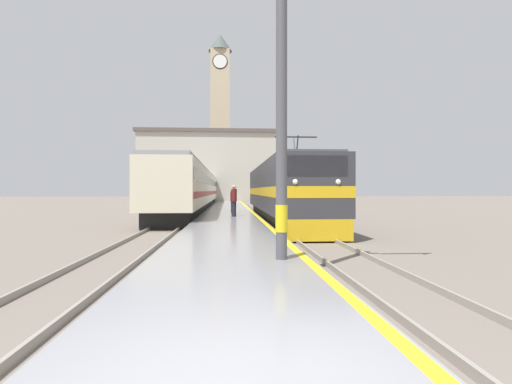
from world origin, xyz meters
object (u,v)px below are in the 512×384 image
Objects in this scene: person_on_platform at (234,200)px; catenary_mast at (285,65)px; second_waiting_passenger at (233,200)px; clock_tower at (220,114)px; locomotive_train at (283,193)px; passenger_train at (198,189)px.

catenary_mast is at bearing -86.42° from person_on_platform.
person_on_platform is 3.79m from second_waiting_passenger.
second_waiting_passenger is 0.06× the size of clock_tower.
clock_tower reaches higher than locomotive_train.
clock_tower is (-4.56, 44.41, 13.07)m from locomotive_train.
person_on_platform is (-0.91, 14.55, -3.31)m from catenary_mast.
passenger_train reaches higher than person_on_platform.
second_waiting_passenger is (3.43, -14.49, -0.77)m from passenger_train.
person_on_platform is 0.06× the size of clock_tower.
catenary_mast reaches higher than passenger_train.
passenger_train is 18.62m from person_on_platform.
second_waiting_passenger is at bearing 92.91° from catenary_mast.
passenger_train is 1.60× the size of clock_tower.
passenger_train is at bearing 100.71° from person_on_platform.
catenary_mast is at bearing -87.09° from second_waiting_passenger.
second_waiting_passenger is 42.96m from clock_tower.
clock_tower is at bearing 92.30° from second_waiting_passenger.
catenary_mast is at bearing -97.73° from locomotive_train.
passenger_train is (-6.35, 18.19, 0.24)m from locomotive_train.
passenger_train is 24.64× the size of person_on_platform.
passenger_train is 29.25m from clock_tower.
locomotive_train is 19.27m from passenger_train.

